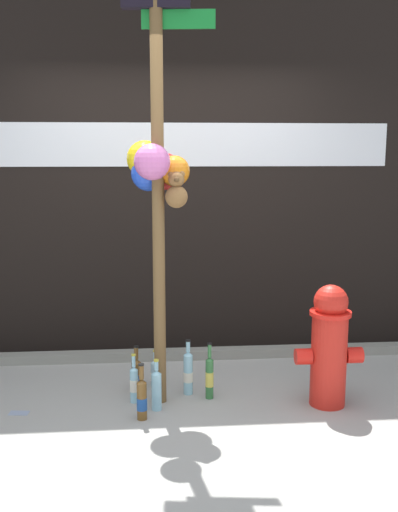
{
  "coord_description": "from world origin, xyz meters",
  "views": [
    {
      "loc": [
        -0.19,
        -3.63,
        1.77
      ],
      "look_at": [
        0.14,
        0.34,
        1.05
      ],
      "focal_mm": 41.24,
      "sensor_mm": 36.0,
      "label": 1
    }
  ],
  "objects": [
    {
      "name": "bottle_3",
      "position": [
        -0.17,
        0.63,
        0.1
      ],
      "size": [
        0.07,
        0.07,
        0.28
      ],
      "color": "#B2DBEA",
      "rests_on": "ground_plane"
    },
    {
      "name": "bottle_6",
      "position": [
        0.22,
        0.36,
        0.16
      ],
      "size": [
        0.06,
        0.06,
        0.42
      ],
      "color": "#337038",
      "rests_on": "ground_plane"
    },
    {
      "name": "building_wall",
      "position": [
        0.0,
        1.57,
        1.61
      ],
      "size": [
        10.0,
        0.21,
        3.22
      ],
      "color": "black",
      "rests_on": "ground_plane"
    },
    {
      "name": "memorial_post",
      "position": [
        -0.14,
        0.39,
        1.76
      ],
      "size": [
        0.6,
        0.53,
        3.02
      ],
      "color": "brown",
      "rests_on": "ground_plane"
    },
    {
      "name": "bottle_1",
      "position": [
        -0.31,
        0.54,
        0.13
      ],
      "size": [
        0.08,
        0.08,
        0.35
      ],
      "color": "brown",
      "rests_on": "ground_plane"
    },
    {
      "name": "litter_1",
      "position": [
        0.2,
        1.25,
        0.0
      ],
      "size": [
        0.11,
        0.11,
        0.01
      ],
      "primitive_type": "cube",
      "rotation": [
        0.0,
        0.0,
        2.09
      ],
      "color": "tan",
      "rests_on": "ground_plane"
    },
    {
      "name": "ground_plane",
      "position": [
        0.0,
        0.0,
        0.0
      ],
      "size": [
        14.0,
        14.0,
        0.0
      ],
      "primitive_type": "plane",
      "color": "#9E9B93"
    },
    {
      "name": "litter_0",
      "position": [
        -1.11,
        0.22,
        0.0
      ],
      "size": [
        0.14,
        0.08,
        0.01
      ],
      "primitive_type": "cube",
      "rotation": [
        0.0,
        0.0,
        3.04
      ],
      "color": "#8C99B2",
      "rests_on": "ground_plane"
    },
    {
      "name": "bottle_5",
      "position": [
        -0.27,
        0.06,
        0.15
      ],
      "size": [
        0.07,
        0.07,
        0.39
      ],
      "color": "brown",
      "rests_on": "ground_plane"
    },
    {
      "name": "fire_hydrant",
      "position": [
        1.04,
        0.19,
        0.44
      ],
      "size": [
        0.47,
        0.29,
        0.86
      ],
      "color": "red",
      "rests_on": "ground_plane"
    },
    {
      "name": "curb_strip",
      "position": [
        0.0,
        1.2,
        0.04
      ],
      "size": [
        8.0,
        0.12,
        0.08
      ],
      "primitive_type": "cube",
      "color": "gray",
      "rests_on": "ground_plane"
    },
    {
      "name": "bottle_2",
      "position": [
        -0.17,
        0.2,
        0.15
      ],
      "size": [
        0.07,
        0.07,
        0.36
      ],
      "color": "#93CCE0",
      "rests_on": "ground_plane"
    },
    {
      "name": "bottle_4",
      "position": [
        -0.33,
        0.34,
        0.14
      ],
      "size": [
        0.06,
        0.06,
        0.36
      ],
      "color": "#93CCE0",
      "rests_on": "ground_plane"
    },
    {
      "name": "bottle_0",
      "position": [
        0.07,
        0.45,
        0.17
      ],
      "size": [
        0.07,
        0.07,
        0.41
      ],
      "color": "#93CCE0",
      "rests_on": "ground_plane"
    }
  ]
}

